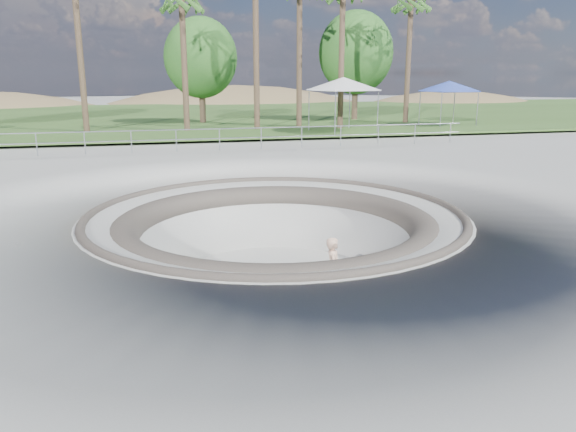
# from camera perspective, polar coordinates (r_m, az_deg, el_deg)

# --- Properties ---
(ground) EXTENTS (180.00, 180.00, 0.00)m
(ground) POSITION_cam_1_polar(r_m,az_deg,el_deg) (15.21, -1.29, 0.25)
(ground) COLOR #A4A49F
(ground) RESTS_ON ground
(skate_bowl) EXTENTS (14.00, 14.00, 4.10)m
(skate_bowl) POSITION_cam_1_polar(r_m,az_deg,el_deg) (15.75, -1.25, -6.22)
(skate_bowl) COLOR #A4A49F
(skate_bowl) RESTS_ON ground
(grass_strip) EXTENTS (180.00, 36.00, 0.12)m
(grass_strip) POSITION_cam_1_polar(r_m,az_deg,el_deg) (48.63, -10.21, 9.99)
(grass_strip) COLOR #335421
(grass_strip) RESTS_ON ground
(distant_hills) EXTENTS (103.20, 45.00, 28.60)m
(distant_hills) POSITION_cam_1_polar(r_m,az_deg,el_deg) (72.70, -8.25, 5.69)
(distant_hills) COLOR olive
(distant_hills) RESTS_ON ground
(safety_railing) EXTENTS (25.00, 0.06, 1.03)m
(safety_railing) POSITION_cam_1_polar(r_m,az_deg,el_deg) (26.76, -6.97, 7.77)
(safety_railing) COLOR gray
(safety_railing) RESTS_ON ground
(skateboard) EXTENTS (0.82, 0.44, 0.08)m
(skateboard) POSITION_cam_1_polar(r_m,az_deg,el_deg) (14.22, 4.57, -8.62)
(skateboard) COLOR #94603B
(skateboard) RESTS_ON ground
(skater) EXTENTS (0.55, 0.69, 1.64)m
(skater) POSITION_cam_1_polar(r_m,az_deg,el_deg) (13.91, 4.63, -5.46)
(skater) COLOR beige
(skater) RESTS_ON skateboard
(canopy_white) EXTENTS (6.12, 6.12, 3.19)m
(canopy_white) POSITION_cam_1_polar(r_m,az_deg,el_deg) (34.35, 5.65, 13.21)
(canopy_white) COLOR gray
(canopy_white) RESTS_ON ground
(canopy_blue) EXTENTS (5.78, 5.78, 2.93)m
(canopy_blue) POSITION_cam_1_polar(r_m,az_deg,el_deg) (40.07, 16.07, 12.55)
(canopy_blue) COLOR gray
(canopy_blue) RESTS_ON ground
(palm_b) EXTENTS (2.60, 2.60, 8.78)m
(palm_b) POSITION_cam_1_polar(r_m,az_deg,el_deg) (35.43, -10.76, 20.54)
(palm_b) COLOR brown
(palm_b) RESTS_ON ground
(palm_f) EXTENTS (2.60, 2.60, 9.27)m
(palm_f) POSITION_cam_1_polar(r_m,az_deg,el_deg) (41.67, 12.40, 20.12)
(palm_f) COLOR brown
(palm_f) RESTS_ON ground
(bushy_tree_mid) EXTENTS (5.09, 4.63, 7.35)m
(bushy_tree_mid) POSITION_cam_1_polar(r_m,az_deg,el_deg) (41.00, -8.85, 15.59)
(bushy_tree_mid) COLOR brown
(bushy_tree_mid) RESTS_ON ground
(bushy_tree_right) EXTENTS (5.57, 5.07, 8.04)m
(bushy_tree_right) POSITION_cam_1_polar(r_m,az_deg,el_deg) (43.62, 6.93, 16.14)
(bushy_tree_right) COLOR brown
(bushy_tree_right) RESTS_ON ground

